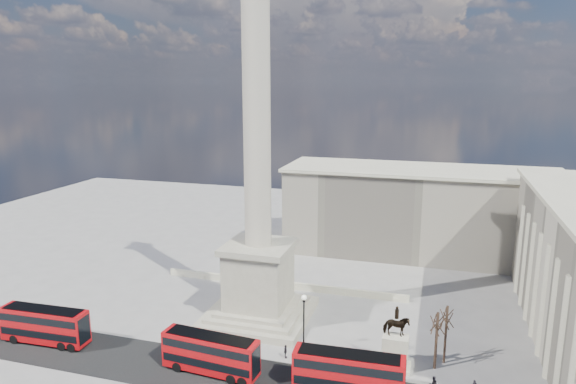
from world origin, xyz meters
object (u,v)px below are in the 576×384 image
at_px(victorian_lamp, 304,318).
at_px(pedestrian_standing, 433,384).
at_px(red_bus_b, 211,353).
at_px(red_bus_c, 349,373).
at_px(red_bus_a, 45,325).
at_px(nelsons_column, 258,229).
at_px(equestrian_statue, 395,347).
at_px(pedestrian_crossing, 286,351).

relative_size(victorian_lamp, pedestrian_standing, 4.04).
bearing_deg(red_bus_b, red_bus_c, 5.79).
bearing_deg(red_bus_c, red_bus_a, 177.60).
bearing_deg(victorian_lamp, nelsons_column, 139.65).
xyz_separation_m(red_bus_a, equestrian_statue, (42.95, 6.66, 0.20)).
relative_size(equestrian_statue, pedestrian_crossing, 4.60).
bearing_deg(victorian_lamp, equestrian_statue, -4.16).
relative_size(red_bus_b, equestrian_statue, 1.50).
distance_m(red_bus_b, red_bus_c, 15.72).
bearing_deg(nelsons_column, equestrian_statue, -22.11).
height_order(red_bus_b, pedestrian_crossing, red_bus_b).
bearing_deg(pedestrian_crossing, pedestrian_standing, -116.28).
xyz_separation_m(red_bus_b, victorian_lamp, (8.79, 7.80, 1.91)).
distance_m(red_bus_b, pedestrian_standing, 24.58).
bearing_deg(red_bus_c, nelsons_column, 133.98).
xyz_separation_m(red_bus_a, victorian_lamp, (31.83, 7.47, 1.88)).
distance_m(nelsons_column, pedestrian_standing, 29.09).
distance_m(red_bus_c, equestrian_statue, 7.84).
relative_size(red_bus_b, red_bus_c, 0.97).
bearing_deg(equestrian_statue, nelsons_column, 157.89).
bearing_deg(red_bus_c, pedestrian_standing, 17.07).
bearing_deg(pedestrian_crossing, victorian_lamp, -54.72).
bearing_deg(nelsons_column, red_bus_c, -43.57).
bearing_deg(nelsons_column, red_bus_b, -91.67).
height_order(equestrian_statue, pedestrian_standing, equestrian_statue).
distance_m(pedestrian_standing, pedestrian_crossing, 17.27).
xyz_separation_m(nelsons_column, pedestrian_crossing, (6.72, -9.40, -12.08)).
distance_m(nelsons_column, red_bus_c, 23.53).
relative_size(victorian_lamp, equestrian_statue, 0.95).
xyz_separation_m(red_bus_c, equestrian_statue, (4.19, 6.63, 0.15)).
bearing_deg(nelsons_column, pedestrian_crossing, -54.43).
relative_size(red_bus_c, pedestrian_crossing, 7.07).
bearing_deg(victorian_lamp, red_bus_a, -166.79).
bearing_deg(red_bus_c, victorian_lamp, 130.51).
relative_size(equestrian_statue, pedestrian_standing, 4.23).
relative_size(nelsons_column, red_bus_a, 4.31).
bearing_deg(equestrian_statue, red_bus_a, -171.18).
bearing_deg(pedestrian_standing, nelsons_column, -40.43).
bearing_deg(red_bus_b, equestrian_statue, 23.83).
height_order(red_bus_c, pedestrian_standing, red_bus_c).
xyz_separation_m(nelsons_column, red_bus_b, (-0.43, -14.90, -10.50)).
height_order(victorian_lamp, pedestrian_crossing, victorian_lamp).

